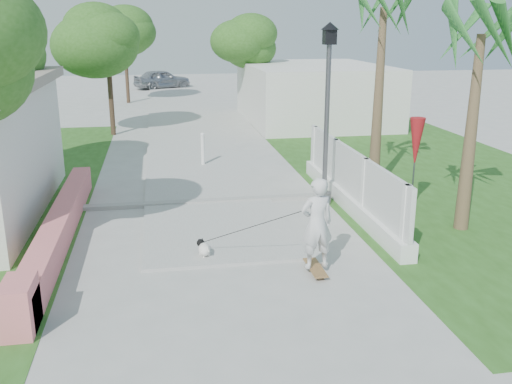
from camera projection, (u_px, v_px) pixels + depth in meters
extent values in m
plane|color=#B7B7B2|center=(243.00, 319.00, 8.84)|extent=(90.00, 90.00, 0.00)
cube|color=#B7B7B2|center=(182.00, 117.00, 27.73)|extent=(3.20, 36.00, 0.06)
cube|color=#999993|center=(208.00, 202.00, 14.50)|extent=(6.50, 0.25, 0.10)
cube|color=#2C551B|center=(429.00, 172.00, 17.54)|extent=(8.00, 20.00, 0.01)
cube|color=#E27477|center=(60.00, 226.00, 12.00)|extent=(0.45, 8.00, 0.60)
cube|color=#E27477|center=(20.00, 307.00, 8.38)|extent=(0.45, 0.80, 0.80)
cube|color=white|center=(349.00, 201.00, 14.07)|extent=(0.35, 7.00, 0.40)
cube|color=white|center=(351.00, 171.00, 13.85)|extent=(0.10, 7.00, 1.10)
cube|color=white|center=(405.00, 222.00, 10.89)|extent=(0.14, 0.14, 1.50)
cube|color=white|center=(365.00, 191.00, 12.96)|extent=(0.14, 0.14, 1.50)
cube|color=white|center=(335.00, 167.00, 15.04)|extent=(0.14, 0.14, 1.50)
cube|color=white|center=(315.00, 151.00, 16.93)|extent=(0.14, 0.14, 1.50)
cube|color=silver|center=(313.00, 93.00, 26.46)|extent=(6.00, 8.00, 2.60)
cylinder|color=#59595E|center=(324.00, 198.00, 14.47)|extent=(0.36, 0.36, 0.30)
cylinder|color=#59595E|center=(326.00, 126.00, 13.95)|extent=(0.12, 0.12, 4.00)
cube|color=black|center=(330.00, 37.00, 13.35)|extent=(0.28, 0.28, 0.35)
cone|color=black|center=(330.00, 26.00, 13.28)|extent=(0.44, 0.44, 0.18)
cylinder|color=white|center=(203.00, 151.00, 18.18)|extent=(0.12, 0.12, 1.00)
sphere|color=white|center=(202.00, 135.00, 18.03)|extent=(0.14, 0.14, 0.14)
cylinder|color=#59595E|center=(414.00, 172.00, 13.59)|extent=(0.04, 0.04, 2.00)
cone|color=#A91821|center=(416.00, 143.00, 13.40)|extent=(0.36, 0.36, 1.20)
cylinder|color=#4C3826|center=(110.00, 88.00, 22.92)|extent=(0.20, 0.20, 3.85)
ellipsoid|color=#295919|center=(107.00, 45.00, 22.46)|extent=(3.40, 3.40, 2.55)
ellipsoid|color=#295919|center=(111.00, 36.00, 22.20)|extent=(2.89, 2.89, 2.18)
ellipsoid|color=#295919|center=(101.00, 27.00, 22.41)|extent=(2.55, 2.55, 1.90)
cylinder|color=#4C3826|center=(247.00, 80.00, 27.77)|extent=(0.20, 0.20, 3.50)
ellipsoid|color=#295919|center=(247.00, 48.00, 27.34)|extent=(3.00, 3.00, 2.25)
ellipsoid|color=#295919|center=(251.00, 41.00, 27.08)|extent=(2.55, 2.55, 1.92)
ellipsoid|color=#295919|center=(242.00, 33.00, 27.30)|extent=(2.25, 2.25, 1.68)
cylinder|color=#4C3826|center=(126.00, 69.00, 32.41)|extent=(0.20, 0.20, 3.85)
ellipsoid|color=#295919|center=(125.00, 39.00, 31.94)|extent=(3.20, 3.20, 2.40)
ellipsoid|color=#295919|center=(128.00, 32.00, 31.68)|extent=(2.72, 2.72, 2.05)
ellipsoid|color=#295919|center=(120.00, 26.00, 31.89)|extent=(2.40, 2.40, 1.79)
cone|color=brown|center=(378.00, 102.00, 15.05)|extent=(0.32, 0.32, 4.80)
cone|color=brown|center=(471.00, 136.00, 12.15)|extent=(0.32, 0.32, 4.20)
cube|color=olive|center=(315.00, 268.00, 10.46)|extent=(0.37, 0.91, 0.02)
imported|color=silver|center=(317.00, 223.00, 10.22)|extent=(0.67, 0.49, 1.70)
cylinder|color=gray|center=(316.00, 278.00, 10.17)|extent=(0.03, 0.06, 0.06)
cylinder|color=gray|center=(324.00, 278.00, 10.19)|extent=(0.03, 0.06, 0.06)
cylinder|color=gray|center=(307.00, 264.00, 10.77)|extent=(0.03, 0.06, 0.06)
cylinder|color=gray|center=(315.00, 264.00, 10.79)|extent=(0.03, 0.06, 0.06)
ellipsoid|color=white|center=(204.00, 249.00, 11.08)|extent=(0.34, 0.43, 0.24)
sphere|color=black|center=(201.00, 243.00, 11.21)|extent=(0.15, 0.15, 0.15)
sphere|color=white|center=(199.00, 243.00, 11.28)|extent=(0.07, 0.07, 0.07)
cone|color=black|center=(199.00, 240.00, 11.17)|extent=(0.05, 0.05, 0.05)
cone|color=black|center=(202.00, 239.00, 11.21)|extent=(0.05, 0.05, 0.05)
cylinder|color=white|center=(200.00, 254.00, 11.17)|extent=(0.03, 0.03, 0.11)
cylinder|color=white|center=(205.00, 253.00, 11.22)|extent=(0.03, 0.03, 0.11)
cylinder|color=white|center=(204.00, 258.00, 11.01)|extent=(0.03, 0.03, 0.11)
cylinder|color=white|center=(209.00, 257.00, 11.06)|extent=(0.03, 0.03, 0.11)
cylinder|color=white|center=(208.00, 250.00, 10.91)|extent=(0.05, 0.09, 0.09)
imported|color=#9A9CA2|center=(162.00, 79.00, 39.96)|extent=(4.20, 2.93, 1.33)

